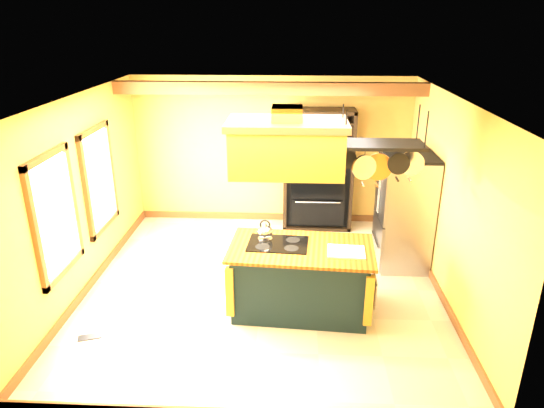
# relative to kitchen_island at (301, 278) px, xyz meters

# --- Properties ---
(floor) EXTENTS (5.00, 5.00, 0.00)m
(floor) POSITION_rel_kitchen_island_xyz_m (-0.53, 0.55, -0.47)
(floor) COLOR beige
(floor) RESTS_ON ground
(ceiling) EXTENTS (5.00, 5.00, 0.00)m
(ceiling) POSITION_rel_kitchen_island_xyz_m (-0.53, 0.55, 2.23)
(ceiling) COLOR white
(ceiling) RESTS_ON wall_back
(wall_back) EXTENTS (5.00, 0.02, 2.70)m
(wall_back) POSITION_rel_kitchen_island_xyz_m (-0.53, 3.05, 0.88)
(wall_back) COLOR gold
(wall_back) RESTS_ON floor
(wall_front) EXTENTS (5.00, 0.02, 2.70)m
(wall_front) POSITION_rel_kitchen_island_xyz_m (-0.53, -1.95, 0.88)
(wall_front) COLOR gold
(wall_front) RESTS_ON floor
(wall_left) EXTENTS (0.02, 5.00, 2.70)m
(wall_left) POSITION_rel_kitchen_island_xyz_m (-3.03, 0.55, 0.88)
(wall_left) COLOR gold
(wall_left) RESTS_ON floor
(wall_right) EXTENTS (0.02, 5.00, 2.70)m
(wall_right) POSITION_rel_kitchen_island_xyz_m (1.97, 0.55, 0.88)
(wall_right) COLOR gold
(wall_right) RESTS_ON floor
(ceiling_beam) EXTENTS (5.00, 0.15, 0.20)m
(ceiling_beam) POSITION_rel_kitchen_island_xyz_m (-0.53, 2.25, 2.12)
(ceiling_beam) COLOR brown
(ceiling_beam) RESTS_ON ceiling
(window_near) EXTENTS (0.06, 1.06, 1.56)m
(window_near) POSITION_rel_kitchen_island_xyz_m (-2.99, -0.25, 0.93)
(window_near) COLOR brown
(window_near) RESTS_ON wall_left
(window_far) EXTENTS (0.06, 1.06, 1.56)m
(window_far) POSITION_rel_kitchen_island_xyz_m (-2.99, 1.15, 0.93)
(window_far) COLOR brown
(window_far) RESTS_ON wall_left
(kitchen_island) EXTENTS (1.90, 1.14, 1.11)m
(kitchen_island) POSITION_rel_kitchen_island_xyz_m (0.00, 0.00, 0.00)
(kitchen_island) COLOR #13242C
(kitchen_island) RESTS_ON floor
(range_hood) EXTENTS (1.40, 0.79, 0.80)m
(range_hood) POSITION_rel_kitchen_island_xyz_m (-0.20, -0.00, 1.77)
(range_hood) COLOR gold
(range_hood) RESTS_ON ceiling
(pot_rack) EXTENTS (1.06, 0.49, 0.90)m
(pot_rack) POSITION_rel_kitchen_island_xyz_m (0.91, 0.01, 1.69)
(pot_rack) COLOR black
(pot_rack) RESTS_ON ceiling
(refrigerator) EXTENTS (0.76, 0.89, 1.74)m
(refrigerator) POSITION_rel_kitchen_island_xyz_m (1.57, 1.39, 0.38)
(refrigerator) COLOR #9B9CA3
(refrigerator) RESTS_ON floor
(hutch) EXTENTS (1.23, 0.56, 2.17)m
(hutch) POSITION_rel_kitchen_island_xyz_m (0.32, 2.82, 0.38)
(hutch) COLOR black
(hutch) RESTS_ON floor
(floor_register) EXTENTS (0.30, 0.20, 0.01)m
(floor_register) POSITION_rel_kitchen_island_xyz_m (-2.56, -0.74, -0.46)
(floor_register) COLOR black
(floor_register) RESTS_ON floor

